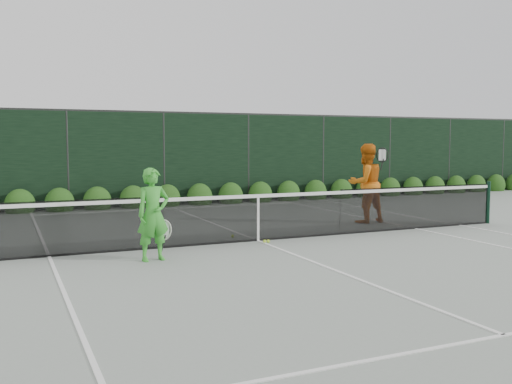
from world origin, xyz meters
name	(u,v)px	position (x,y,z in m)	size (l,w,h in m)	color
ground	(258,241)	(0.00, 0.00, 0.00)	(80.00, 80.00, 0.00)	gray
tennis_net	(257,216)	(-0.02, 0.00, 0.53)	(12.90, 0.10, 1.07)	black
player_woman	(153,215)	(-2.46, -1.04, 0.81)	(0.67, 0.48, 1.62)	green
player_man	(366,183)	(3.63, 1.37, 1.01)	(1.00, 0.79, 2.02)	#D26711
court_lines	(258,241)	(0.00, 0.00, 0.01)	(11.03, 23.83, 0.01)	white
windscreen_fence	(326,175)	(0.00, -2.71, 1.51)	(32.00, 21.07, 3.06)	black
hedge_row	(167,199)	(0.00, 7.15, 0.23)	(31.66, 0.65, 0.94)	#133C10
tennis_balls	(255,239)	(-0.07, 0.02, 0.03)	(0.51, 0.95, 0.07)	#BEE633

